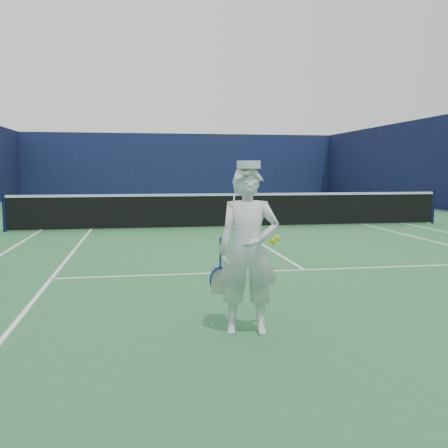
% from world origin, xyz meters
% --- Properties ---
extents(ground, '(80.00, 80.00, 0.00)m').
position_xyz_m(ground, '(0.00, 0.00, 0.00)').
color(ground, '#286B38').
rests_on(ground, ground).
extents(court_markings, '(11.03, 23.83, 0.01)m').
position_xyz_m(court_markings, '(0.00, 0.00, 0.00)').
color(court_markings, white).
rests_on(court_markings, ground).
extents(windscreen_fence, '(20.12, 36.12, 4.00)m').
position_xyz_m(windscreen_fence, '(0.00, 0.00, 2.00)').
color(windscreen_fence, '#10173D').
rests_on(windscreen_fence, ground).
extents(tennis_net, '(12.88, 0.09, 1.07)m').
position_xyz_m(tennis_net, '(0.00, 0.00, 0.55)').
color(tennis_net, '#141E4C').
rests_on(tennis_net, ground).
extents(tennis_player, '(0.75, 0.58, 1.79)m').
position_xyz_m(tennis_player, '(-1.63, -9.40, 0.87)').
color(tennis_player, white).
rests_on(tennis_player, ground).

